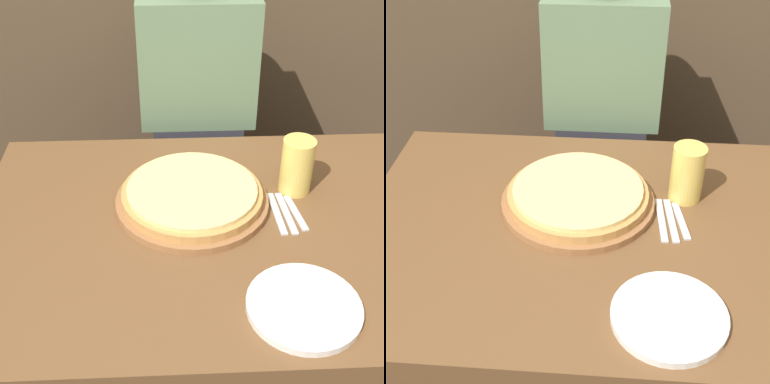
{
  "view_description": "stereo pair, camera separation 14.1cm",
  "coord_description": "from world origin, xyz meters",
  "views": [
    {
      "loc": [
        -0.1,
        -1.05,
        1.65
      ],
      "look_at": [
        -0.04,
        0.09,
        0.81
      ],
      "focal_mm": 50.0,
      "sensor_mm": 36.0,
      "label": 1
    },
    {
      "loc": [
        0.05,
        -1.05,
        1.65
      ],
      "look_at": [
        -0.04,
        0.09,
        0.81
      ],
      "focal_mm": 50.0,
      "sensor_mm": 36.0,
      "label": 2
    }
  ],
  "objects": [
    {
      "name": "diner_person",
      "position": [
        -0.0,
        0.62,
        0.65
      ],
      "size": [
        0.38,
        0.2,
        1.34
      ],
      "color": "#33333D",
      "rests_on": "ground_plane"
    },
    {
      "name": "dinner_plate",
      "position": [
        0.18,
        -0.29,
        0.78
      ],
      "size": [
        0.25,
        0.25,
        0.02
      ],
      "color": "white",
      "rests_on": "dining_table"
    },
    {
      "name": "spoon",
      "position": [
        0.23,
        0.04,
        0.77
      ],
      "size": [
        0.04,
        0.15,
        0.0
      ],
      "color": "silver",
      "rests_on": "dining_table"
    },
    {
      "name": "dining_table",
      "position": [
        0.0,
        0.0,
        0.38
      ],
      "size": [
        1.22,
        0.88,
        0.77
      ],
      "color": "brown",
      "rests_on": "ground_plane"
    },
    {
      "name": "beer_glass",
      "position": [
        0.24,
        0.14,
        0.85
      ],
      "size": [
        0.09,
        0.09,
        0.16
      ],
      "color": "#E5C65B",
      "rests_on": "dining_table"
    },
    {
      "name": "pizza_on_board",
      "position": [
        -0.04,
        0.09,
        0.79
      ],
      "size": [
        0.41,
        0.41,
        0.06
      ],
      "color": "#99663D",
      "rests_on": "dining_table"
    },
    {
      "name": "fork",
      "position": [
        0.18,
        0.04,
        0.77
      ],
      "size": [
        0.03,
        0.17,
        0.0
      ],
      "color": "silver",
      "rests_on": "dining_table"
    },
    {
      "name": "dinner_knife",
      "position": [
        0.2,
        0.04,
        0.77
      ],
      "size": [
        0.03,
        0.17,
        0.0
      ],
      "color": "silver",
      "rests_on": "dining_table"
    }
  ]
}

